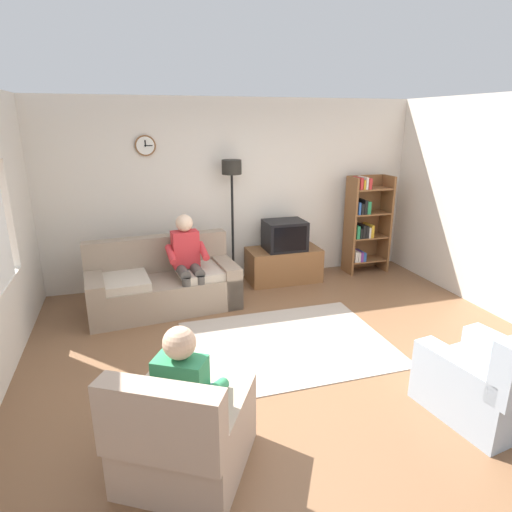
{
  "coord_description": "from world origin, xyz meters",
  "views": [
    {
      "loc": [
        -1.58,
        -3.66,
        2.38
      ],
      "look_at": [
        -0.15,
        1.12,
        0.81
      ],
      "focal_mm": 30.3,
      "sensor_mm": 36.0,
      "label": 1
    }
  ],
  "objects_px": {
    "bookshelf": "(364,223)",
    "person_on_couch": "(188,257)",
    "armchair_near_bookshelf": "(488,384)",
    "couch": "(163,285)",
    "armchair_near_window": "(185,436)",
    "floor_lamp": "(232,188)",
    "person_in_left_armchair": "(187,389)",
    "tv": "(285,235)",
    "tv_stand": "(283,265)"
  },
  "relations": [
    {
      "from": "armchair_near_window",
      "to": "armchair_near_bookshelf",
      "type": "height_order",
      "value": "same"
    },
    {
      "from": "floor_lamp",
      "to": "person_on_couch",
      "type": "bearing_deg",
      "value": -137.89
    },
    {
      "from": "tv",
      "to": "person_in_left_armchair",
      "type": "distance_m",
      "value": 3.82
    },
    {
      "from": "tv_stand",
      "to": "bookshelf",
      "type": "bearing_deg",
      "value": 2.89
    },
    {
      "from": "couch",
      "to": "floor_lamp",
      "type": "relative_size",
      "value": 1.07
    },
    {
      "from": "floor_lamp",
      "to": "armchair_near_window",
      "type": "relative_size",
      "value": 1.59
    },
    {
      "from": "couch",
      "to": "tv_stand",
      "type": "height_order",
      "value": "couch"
    },
    {
      "from": "tv",
      "to": "person_in_left_armchair",
      "type": "relative_size",
      "value": 0.54
    },
    {
      "from": "person_on_couch",
      "to": "tv_stand",
      "type": "bearing_deg",
      "value": 21.18
    },
    {
      "from": "floor_lamp",
      "to": "armchair_near_window",
      "type": "xyz_separation_m",
      "value": [
        -1.21,
        -3.49,
        -1.16
      ]
    },
    {
      "from": "armchair_near_window",
      "to": "person_on_couch",
      "type": "distance_m",
      "value": 2.86
    },
    {
      "from": "floor_lamp",
      "to": "person_in_left_armchair",
      "type": "height_order",
      "value": "floor_lamp"
    },
    {
      "from": "floor_lamp",
      "to": "couch",
      "type": "bearing_deg",
      "value": -151.81
    },
    {
      "from": "tv_stand",
      "to": "bookshelf",
      "type": "relative_size",
      "value": 0.71
    },
    {
      "from": "person_in_left_armchair",
      "to": "tv_stand",
      "type": "bearing_deg",
      "value": 59.68
    },
    {
      "from": "tv_stand",
      "to": "person_on_couch",
      "type": "xyz_separation_m",
      "value": [
        -1.54,
        -0.6,
        0.44
      ]
    },
    {
      "from": "armchair_near_window",
      "to": "person_in_left_armchair",
      "type": "bearing_deg",
      "value": 59.67
    },
    {
      "from": "tv_stand",
      "to": "tv",
      "type": "height_order",
      "value": "tv"
    },
    {
      "from": "tv_stand",
      "to": "armchair_near_window",
      "type": "bearing_deg",
      "value": -120.32
    },
    {
      "from": "bookshelf",
      "to": "armchair_near_window",
      "type": "distance_m",
      "value": 4.87
    },
    {
      "from": "person_on_couch",
      "to": "bookshelf",
      "type": "bearing_deg",
      "value": 12.79
    },
    {
      "from": "armchair_near_bookshelf",
      "to": "couch",
      "type": "bearing_deg",
      "value": 128.47
    },
    {
      "from": "armchair_near_window",
      "to": "person_on_couch",
      "type": "xyz_separation_m",
      "value": [
        0.44,
        2.79,
        0.41
      ]
    },
    {
      "from": "armchair_near_bookshelf",
      "to": "armchair_near_window",
      "type": "bearing_deg",
      "value": 177.58
    },
    {
      "from": "bookshelf",
      "to": "armchair_near_bookshelf",
      "type": "bearing_deg",
      "value": -103.8
    },
    {
      "from": "person_in_left_armchair",
      "to": "bookshelf",
      "type": "bearing_deg",
      "value": 45.39
    },
    {
      "from": "tv_stand",
      "to": "person_in_left_armchair",
      "type": "distance_m",
      "value": 3.85
    },
    {
      "from": "armchair_near_bookshelf",
      "to": "person_on_couch",
      "type": "distance_m",
      "value": 3.58
    },
    {
      "from": "person_in_left_armchair",
      "to": "tv",
      "type": "bearing_deg",
      "value": 59.5
    },
    {
      "from": "bookshelf",
      "to": "couch",
      "type": "bearing_deg",
      "value": -170.3
    },
    {
      "from": "bookshelf",
      "to": "person_on_couch",
      "type": "bearing_deg",
      "value": -167.21
    },
    {
      "from": "person_on_couch",
      "to": "person_in_left_armchair",
      "type": "relative_size",
      "value": 1.11
    },
    {
      "from": "tv_stand",
      "to": "person_in_left_armchair",
      "type": "bearing_deg",
      "value": -120.32
    },
    {
      "from": "person_in_left_armchair",
      "to": "couch",
      "type": "bearing_deg",
      "value": 88.55
    },
    {
      "from": "couch",
      "to": "tv",
      "type": "xyz_separation_m",
      "value": [
        1.87,
        0.46,
        0.42
      ]
    },
    {
      "from": "couch",
      "to": "floor_lamp",
      "type": "bearing_deg",
      "value": 28.19
    },
    {
      "from": "couch",
      "to": "armchair_near_bookshelf",
      "type": "distance_m",
      "value": 3.84
    },
    {
      "from": "floor_lamp",
      "to": "armchair_near_window",
      "type": "bearing_deg",
      "value": -109.14
    },
    {
      "from": "tv",
      "to": "armchair_near_window",
      "type": "xyz_separation_m",
      "value": [
        -1.98,
        -3.36,
        -0.44
      ]
    },
    {
      "from": "person_on_couch",
      "to": "person_in_left_armchair",
      "type": "bearing_deg",
      "value": -98.29
    },
    {
      "from": "tv_stand",
      "to": "tv",
      "type": "bearing_deg",
      "value": -90.0
    },
    {
      "from": "bookshelf",
      "to": "floor_lamp",
      "type": "height_order",
      "value": "floor_lamp"
    },
    {
      "from": "floor_lamp",
      "to": "armchair_near_bookshelf",
      "type": "distance_m",
      "value": 3.99
    },
    {
      "from": "bookshelf",
      "to": "person_on_couch",
      "type": "relative_size",
      "value": 1.25
    },
    {
      "from": "bookshelf",
      "to": "armchair_near_window",
      "type": "relative_size",
      "value": 1.33
    },
    {
      "from": "floor_lamp",
      "to": "person_on_couch",
      "type": "height_order",
      "value": "floor_lamp"
    },
    {
      "from": "armchair_near_window",
      "to": "person_on_couch",
      "type": "relative_size",
      "value": 0.94
    },
    {
      "from": "couch",
      "to": "tv",
      "type": "relative_size",
      "value": 3.29
    },
    {
      "from": "couch",
      "to": "armchair_near_window",
      "type": "height_order",
      "value": "same"
    },
    {
      "from": "tv_stand",
      "to": "person_on_couch",
      "type": "bearing_deg",
      "value": -158.82
    }
  ]
}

